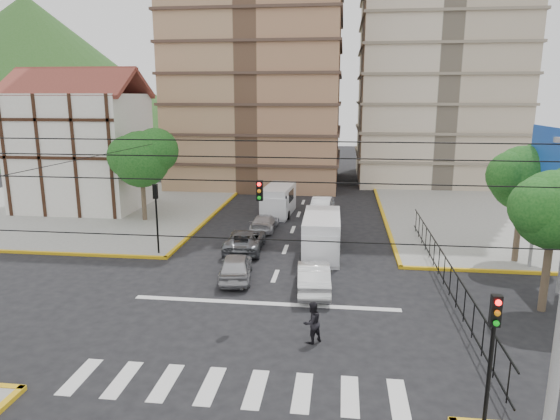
% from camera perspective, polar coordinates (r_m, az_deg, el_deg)
% --- Properties ---
extents(ground, '(160.00, 160.00, 0.00)m').
position_cam_1_polar(ground, '(23.52, -2.20, -11.78)').
color(ground, black).
rests_on(ground, ground).
extents(sidewalk_nw, '(26.00, 26.00, 0.15)m').
position_cam_1_polar(sidewalk_nw, '(48.32, -22.21, 0.31)').
color(sidewalk_nw, gray).
rests_on(sidewalk_nw, ground).
extents(sidewalk_ne, '(26.00, 26.00, 0.15)m').
position_cam_1_polar(sidewalk_ne, '(45.32, 28.22, -1.07)').
color(sidewalk_ne, gray).
rests_on(sidewalk_ne, ground).
extents(crosswalk_stripes, '(12.00, 2.40, 0.01)m').
position_cam_1_polar(crosswalk_stripes, '(18.33, -5.39, -19.53)').
color(crosswalk_stripes, silver).
rests_on(crosswalk_stripes, ground).
extents(stop_line, '(13.00, 0.40, 0.01)m').
position_cam_1_polar(stop_line, '(24.60, -1.74, -10.61)').
color(stop_line, silver).
rests_on(stop_line, ground).
extents(tudor_building, '(10.80, 8.05, 12.23)m').
position_cam_1_polar(tudor_building, '(47.06, -21.67, 6.44)').
color(tudor_building, silver).
rests_on(tudor_building, ground).
extents(distant_hill, '(70.00, 70.00, 28.00)m').
position_cam_1_polar(distant_hill, '(108.33, -26.43, 13.83)').
color(distant_hill, '#25511B').
rests_on(distant_hill, ground).
extents(park_fence, '(0.10, 22.50, 1.66)m').
position_cam_1_polar(park_fence, '(27.94, 18.13, -8.34)').
color(park_fence, black).
rests_on(park_fence, ground).
extents(billboard, '(0.36, 6.20, 8.10)m').
position_cam_1_polar(billboard, '(29.45, 28.89, 3.85)').
color(billboard, slate).
rests_on(billboard, ground).
extents(tree_park_a, '(4.41, 3.60, 6.83)m').
position_cam_1_polar(tree_park_a, '(25.46, 29.01, 0.38)').
color(tree_park_a, '#473828').
rests_on(tree_park_a, ground).
extents(tree_park_c, '(4.65, 3.80, 7.25)m').
position_cam_1_polar(tree_park_c, '(32.21, 26.23, 3.58)').
color(tree_park_c, '#473828').
rests_on(tree_park_c, ground).
extents(tree_tudor, '(5.39, 4.40, 7.43)m').
position_cam_1_polar(tree_tudor, '(40.43, -15.46, 5.91)').
color(tree_tudor, '#473828').
rests_on(tree_tudor, ground).
extents(traffic_light_se, '(0.28, 0.22, 4.40)m').
position_cam_1_polar(traffic_light_se, '(15.48, 23.09, -13.88)').
color(traffic_light_se, black).
rests_on(traffic_light_se, ground).
extents(traffic_light_nw, '(0.28, 0.22, 4.40)m').
position_cam_1_polar(traffic_light_nw, '(31.73, -13.97, 0.32)').
color(traffic_light_nw, black).
rests_on(traffic_light_nw, ground).
extents(traffic_light_hanging, '(18.00, 9.12, 0.92)m').
position_cam_1_polar(traffic_light_hanging, '(19.76, -3.29, 1.45)').
color(traffic_light_hanging, black).
rests_on(traffic_light_hanging, ground).
extents(van_right_lane, '(2.37, 5.73, 2.57)m').
position_cam_1_polar(van_right_lane, '(31.20, 4.76, -3.08)').
color(van_right_lane, silver).
rests_on(van_right_lane, ground).
extents(van_left_lane, '(2.48, 5.53, 2.43)m').
position_cam_1_polar(van_left_lane, '(41.81, -0.22, 0.99)').
color(van_left_lane, silver).
rests_on(van_left_lane, ground).
extents(car_silver_front_left, '(2.31, 4.49, 1.46)m').
position_cam_1_polar(car_silver_front_left, '(27.53, -5.07, -6.42)').
color(car_silver_front_left, '#A3A4A8').
rests_on(car_silver_front_left, ground).
extents(car_white_front_right, '(2.01, 4.75, 1.53)m').
position_cam_1_polar(car_white_front_right, '(25.87, 3.83, -7.61)').
color(car_white_front_right, white).
rests_on(car_white_front_right, ground).
extents(car_grey_mid_left, '(2.53, 5.11, 1.39)m').
position_cam_1_polar(car_grey_mid_left, '(32.44, -4.02, -3.46)').
color(car_grey_mid_left, '#5B5E63').
rests_on(car_grey_mid_left, ground).
extents(car_silver_rear_left, '(1.82, 4.24, 1.22)m').
position_cam_1_polar(car_silver_rear_left, '(37.23, -1.78, -1.42)').
color(car_silver_rear_left, silver).
rests_on(car_silver_rear_left, ground).
extents(car_darkgrey_mid_right, '(1.74, 4.23, 1.44)m').
position_cam_1_polar(car_darkgrey_mid_right, '(36.85, 4.94, -1.43)').
color(car_darkgrey_mid_right, '#272729').
rests_on(car_darkgrey_mid_right, ground).
extents(car_white_rear_right, '(1.97, 4.68, 1.50)m').
position_cam_1_polar(car_white_rear_right, '(42.95, 4.91, 0.68)').
color(car_white_rear_right, white).
rests_on(car_white_rear_right, ground).
extents(pedestrian_crosswalk, '(1.07, 1.06, 1.74)m').
position_cam_1_polar(pedestrian_crosswalk, '(20.73, 3.68, -12.71)').
color(pedestrian_crosswalk, black).
rests_on(pedestrian_crosswalk, ground).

